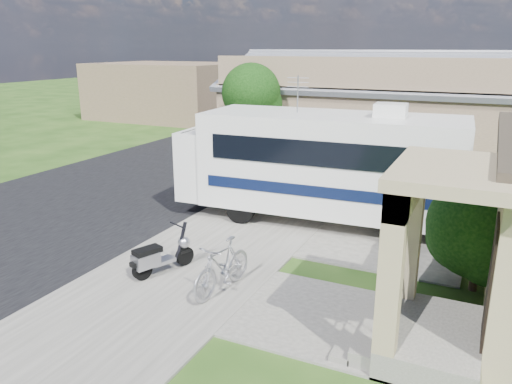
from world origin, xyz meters
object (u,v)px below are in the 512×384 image
at_px(shrub, 485,223).
at_px(garden_hose, 384,316).
at_px(motorhome, 320,162).
at_px(bicycle, 222,269).
at_px(van, 290,116).
at_px(pickup_truck, 244,136).
at_px(scooter, 159,256).

xyz_separation_m(shrub, garden_hose, (-1.59, -2.16, -1.49)).
bearing_deg(motorhome, garden_hose, -61.99).
distance_m(motorhome, shrub, 5.44).
height_order(bicycle, van, van).
height_order(pickup_truck, van, van).
relative_size(shrub, scooter, 1.89).
relative_size(scooter, bicycle, 0.84).
bearing_deg(garden_hose, shrub, 53.63).
distance_m(motorhome, garden_hose, 6.11).
bearing_deg(van, pickup_truck, -89.28).
bearing_deg(pickup_truck, scooter, 104.84).
bearing_deg(pickup_truck, bicycle, 110.85).
distance_m(shrub, bicycle, 5.72).
bearing_deg(shrub, pickup_truck, 135.17).
bearing_deg(van, garden_hose, -65.67).
bearing_deg(pickup_truck, van, -91.30).
relative_size(scooter, garden_hose, 4.75).
xyz_separation_m(motorhome, van, (-7.21, 15.72, -0.96)).
distance_m(pickup_truck, van, 7.13).
distance_m(bicycle, pickup_truck, 15.46).
bearing_deg(motorhome, shrub, -34.72).
distance_m(motorhome, scooter, 5.86).
height_order(shrub, pickup_truck, shrub).
bearing_deg(shrub, van, 122.55).
relative_size(motorhome, pickup_truck, 1.59).
relative_size(shrub, van, 0.49).
relative_size(shrub, pickup_truck, 0.57).
height_order(scooter, pickup_truck, pickup_truck).
distance_m(shrub, garden_hose, 3.07).
bearing_deg(pickup_truck, shrub, 131.16).
height_order(pickup_truck, garden_hose, pickup_truck).
relative_size(bicycle, pickup_truck, 0.36).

